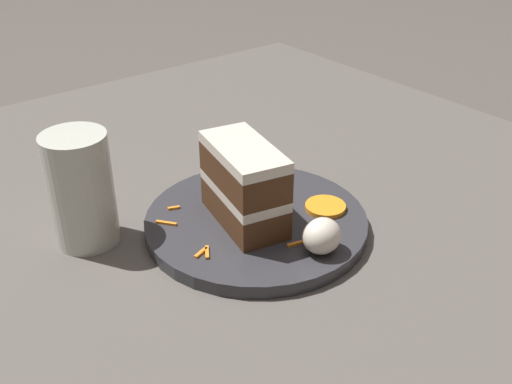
{
  "coord_description": "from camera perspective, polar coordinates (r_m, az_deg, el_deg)",
  "views": [
    {
      "loc": [
        -0.43,
        -0.5,
        0.44
      ],
      "look_at": [
        -0.04,
        -0.01,
        0.08
      ],
      "focal_mm": 42.0,
      "sensor_mm": 36.0,
      "label": 1
    }
  ],
  "objects": [
    {
      "name": "plate",
      "position": [
        0.74,
        0.0,
        -2.9
      ],
      "size": [
        0.27,
        0.27,
        0.02
      ],
      "primitive_type": "cylinder",
      "color": "#333338",
      "rests_on": "dining_table"
    },
    {
      "name": "carrot_shreds_scatter",
      "position": [
        0.74,
        -1.55,
        -1.88
      ],
      "size": [
        0.2,
        0.16,
        0.0
      ],
      "color": "orange",
      "rests_on": "plate"
    },
    {
      "name": "cake_slice",
      "position": [
        0.7,
        -1.14,
        0.74
      ],
      "size": [
        0.09,
        0.13,
        0.1
      ],
      "rotation": [
        0.0,
        0.0,
        2.93
      ],
      "color": "#4C2D19",
      "rests_on": "plate"
    },
    {
      "name": "orange_garnish",
      "position": [
        0.75,
        6.63,
        -1.41
      ],
      "size": [
        0.05,
        0.05,
        0.01
      ],
      "primitive_type": "cylinder",
      "color": "orange",
      "rests_on": "plate"
    },
    {
      "name": "ground_plane",
      "position": [
        0.79,
        1.72,
        -4.0
      ],
      "size": [
        6.0,
        6.0,
        0.0
      ],
      "primitive_type": "plane",
      "color": "#4C4742",
      "rests_on": "ground"
    },
    {
      "name": "drinking_glass",
      "position": [
        0.72,
        -16.21,
        -0.43
      ],
      "size": [
        0.08,
        0.08,
        0.14
      ],
      "color": "beige",
      "rests_on": "dining_table"
    },
    {
      "name": "dining_table",
      "position": [
        0.78,
        1.74,
        -3.02
      ],
      "size": [
        1.02,
        1.18,
        0.03
      ],
      "primitive_type": "cube",
      "color": "#56514C",
      "rests_on": "ground"
    },
    {
      "name": "cream_dollop",
      "position": [
        0.67,
        6.28,
        -4.17
      ],
      "size": [
        0.05,
        0.04,
        0.04
      ],
      "primitive_type": "ellipsoid",
      "color": "silver",
      "rests_on": "plate"
    }
  ]
}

